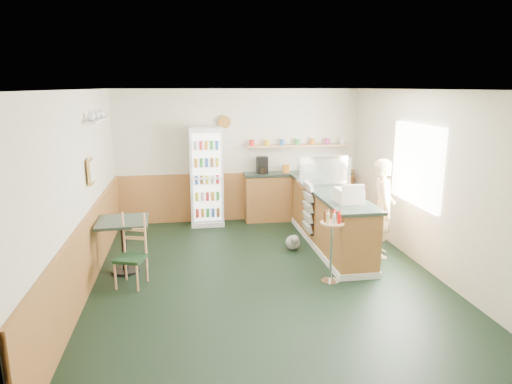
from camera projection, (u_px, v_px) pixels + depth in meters
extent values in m
plane|color=black|center=(264.00, 275.00, 6.79)|extent=(6.00, 6.00, 0.00)
cube|color=beige|center=(239.00, 156.00, 9.39)|extent=(5.00, 0.02, 2.70)
cube|color=beige|center=(80.00, 193.00, 6.11)|extent=(0.02, 6.00, 2.70)
cube|color=beige|center=(428.00, 181.00, 6.87)|extent=(0.02, 6.00, 2.70)
cube|color=silver|center=(265.00, 89.00, 6.18)|extent=(5.00, 6.00, 0.02)
cube|color=#A16734|center=(240.00, 196.00, 9.54)|extent=(4.98, 0.05, 1.00)
cube|color=#A16734|center=(88.00, 252.00, 6.30)|extent=(0.05, 5.98, 1.00)
cube|color=white|center=(416.00, 165.00, 7.11)|extent=(0.06, 1.45, 1.25)
cube|color=tan|center=(91.00, 171.00, 6.55)|extent=(0.03, 0.32, 0.38)
cube|color=silver|center=(97.00, 120.00, 6.88)|extent=(0.18, 1.20, 0.03)
cylinder|color=#A06C28|center=(224.00, 122.00, 9.11)|extent=(0.26, 0.04, 0.26)
cube|color=#A16734|center=(330.00, 220.00, 7.93)|extent=(0.60, 2.95, 0.95)
cube|color=silver|center=(329.00, 243.00, 8.02)|extent=(0.64, 2.97, 0.10)
cube|color=#27362E|center=(331.00, 191.00, 7.81)|extent=(0.68, 3.01, 0.05)
cube|color=#A16734|center=(297.00, 197.00, 9.56)|extent=(2.20, 0.38, 0.95)
cube|color=#27362E|center=(298.00, 173.00, 9.45)|extent=(2.24, 0.42, 0.05)
cube|color=tan|center=(297.00, 146.00, 9.40)|extent=(2.10, 0.22, 0.04)
cube|color=black|center=(262.00, 165.00, 9.29)|extent=(0.22, 0.18, 0.34)
cylinder|color=#B2664C|center=(252.00, 143.00, 9.24)|extent=(0.10, 0.10, 0.12)
cylinder|color=#B2664C|center=(267.00, 142.00, 9.28)|extent=(0.10, 0.10, 0.12)
cylinder|color=#B2664C|center=(282.00, 142.00, 9.33)|extent=(0.10, 0.10, 0.12)
cylinder|color=#B2664C|center=(297.00, 142.00, 9.38)|extent=(0.10, 0.10, 0.12)
cylinder|color=#B2664C|center=(312.00, 142.00, 9.43)|extent=(0.10, 0.10, 0.12)
cylinder|color=#B2664C|center=(327.00, 141.00, 9.48)|extent=(0.10, 0.10, 0.12)
cylinder|color=#B2664C|center=(342.00, 141.00, 9.52)|extent=(0.10, 0.10, 0.12)
cube|color=white|center=(206.00, 176.00, 9.14)|extent=(0.65, 0.46, 1.98)
cube|color=white|center=(207.00, 178.00, 8.92)|extent=(0.55, 0.02, 1.74)
cube|color=silver|center=(207.00, 178.00, 8.85)|extent=(0.59, 0.02, 1.81)
cube|color=silver|center=(323.00, 183.00, 8.24)|extent=(0.89, 0.46, 0.06)
cube|color=silver|center=(323.00, 169.00, 8.18)|extent=(0.87, 0.44, 0.44)
cube|color=beige|center=(349.00, 196.00, 6.95)|extent=(0.37, 0.39, 0.21)
imported|color=tan|center=(383.00, 208.00, 7.41)|extent=(0.54, 0.63, 1.62)
cylinder|color=silver|center=(330.00, 281.00, 6.56)|extent=(0.26, 0.26, 0.02)
cylinder|color=silver|center=(331.00, 253.00, 6.46)|extent=(0.04, 0.04, 0.87)
cylinder|color=tan|center=(332.00, 223.00, 6.36)|extent=(0.33, 0.33, 0.02)
cylinder|color=red|center=(339.00, 217.00, 6.37)|extent=(0.05, 0.05, 0.15)
cylinder|color=red|center=(334.00, 215.00, 6.43)|extent=(0.05, 0.05, 0.15)
cylinder|color=red|center=(328.00, 216.00, 6.43)|extent=(0.05, 0.05, 0.15)
cylinder|color=red|center=(325.00, 217.00, 6.36)|extent=(0.05, 0.05, 0.15)
cylinder|color=red|center=(328.00, 219.00, 6.28)|extent=(0.05, 0.05, 0.15)
cylinder|color=red|center=(334.00, 219.00, 6.24)|extent=(0.05, 0.05, 0.15)
cylinder|color=red|center=(339.00, 218.00, 6.28)|extent=(0.05, 0.05, 0.15)
cube|color=black|center=(308.00, 231.00, 8.05)|extent=(0.05, 0.45, 0.03)
cube|color=beige|center=(307.00, 227.00, 8.03)|extent=(0.09, 0.41, 0.15)
cube|color=black|center=(309.00, 221.00, 8.01)|extent=(0.05, 0.45, 0.03)
cube|color=beige|center=(308.00, 217.00, 7.99)|extent=(0.09, 0.41, 0.15)
cube|color=black|center=(309.00, 211.00, 7.96)|extent=(0.05, 0.45, 0.03)
cube|color=beige|center=(308.00, 207.00, 7.95)|extent=(0.09, 0.41, 0.15)
cube|color=black|center=(309.00, 201.00, 7.92)|extent=(0.05, 0.45, 0.03)
cube|color=beige|center=(308.00, 197.00, 7.90)|extent=(0.09, 0.41, 0.15)
cube|color=black|center=(310.00, 190.00, 7.88)|extent=(0.05, 0.45, 0.03)
cube|color=beige|center=(309.00, 186.00, 7.86)|extent=(0.09, 0.41, 0.15)
cylinder|color=black|center=(126.00, 270.00, 6.91)|extent=(0.42, 0.42, 0.04)
cylinder|color=black|center=(124.00, 247.00, 6.83)|extent=(0.08, 0.08, 0.74)
cube|color=#27362E|center=(122.00, 222.00, 6.74)|extent=(0.77, 0.77, 0.04)
cube|color=black|center=(130.00, 258.00, 6.35)|extent=(0.48, 0.48, 0.04)
cylinder|color=tan|center=(118.00, 278.00, 6.22)|extent=(0.03, 0.03, 0.39)
cylinder|color=tan|center=(142.00, 276.00, 6.27)|extent=(0.03, 0.03, 0.39)
cylinder|color=tan|center=(121.00, 268.00, 6.53)|extent=(0.03, 0.03, 0.39)
cylinder|color=tan|center=(144.00, 267.00, 6.58)|extent=(0.03, 0.03, 0.39)
cube|color=tan|center=(130.00, 234.00, 6.44)|extent=(0.33, 0.14, 0.61)
sphere|color=gray|center=(293.00, 243.00, 7.83)|extent=(0.25, 0.25, 0.25)
sphere|color=gray|center=(295.00, 239.00, 7.69)|extent=(0.15, 0.15, 0.15)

